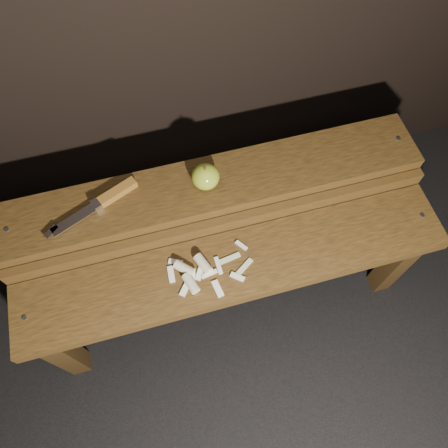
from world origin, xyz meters
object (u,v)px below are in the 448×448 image
object	(u,v)px
bench_front_tier	(235,276)
apple	(206,177)
bench_rear_tier	(214,199)
knife	(106,199)

from	to	relation	value
bench_front_tier	apple	world-z (taller)	apple
bench_rear_tier	apple	xyz separation A→B (m)	(-0.02, 0.00, 0.12)
knife	bench_front_tier	bearing A→B (deg)	-40.16
bench_front_tier	bench_rear_tier	bearing A→B (deg)	90.00
bench_rear_tier	apple	distance (m)	0.12
apple	knife	bearing A→B (deg)	176.57
apple	knife	world-z (taller)	apple
knife	apple	bearing A→B (deg)	-3.43
bench_front_tier	knife	size ratio (longest dim) A/B	4.58
bench_front_tier	bench_rear_tier	world-z (taller)	bench_rear_tier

